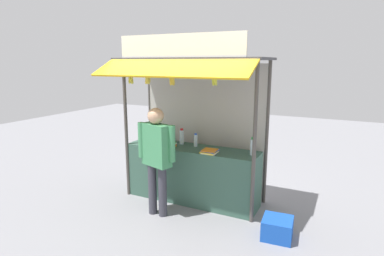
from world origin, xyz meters
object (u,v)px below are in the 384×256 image
(water_bottle_center, at_px, (253,147))
(plastic_crate, at_px, (277,228))
(water_bottle_back_left, at_px, (196,140))
(vendor_person, at_px, (157,152))
(magazine_stack_mid_left, at_px, (168,145))
(magazine_stack_back_right, at_px, (210,151))
(banana_bunch_inner_right, at_px, (131,80))
(water_bottle_left, at_px, (182,137))
(banana_bunch_rightmost, at_px, (215,81))
(banana_bunch_inner_left, at_px, (172,81))
(banana_bunch_leftmost, at_px, (148,79))

(water_bottle_center, height_order, plastic_crate, water_bottle_center)
(water_bottle_back_left, distance_m, vendor_person, 0.89)
(magazine_stack_mid_left, bearing_deg, water_bottle_center, 7.29)
(magazine_stack_back_right, bearing_deg, water_bottle_center, 16.74)
(magazine_stack_back_right, height_order, vendor_person, vendor_person)
(banana_bunch_inner_right, xyz_separation_m, plastic_crate, (2.59, -0.18, -2.01))
(water_bottle_center, height_order, water_bottle_left, water_bottle_center)
(banana_bunch_rightmost, bearing_deg, water_bottle_center, 40.86)
(vendor_person, bearing_deg, banana_bunch_inner_right, 171.54)
(magazine_stack_back_right, xyz_separation_m, plastic_crate, (1.23, -0.41, -0.86))
(water_bottle_back_left, bearing_deg, water_bottle_center, -3.99)
(vendor_person, bearing_deg, banana_bunch_inner_left, 90.46)
(water_bottle_left, distance_m, plastic_crate, 2.27)
(water_bottle_left, height_order, magazine_stack_mid_left, water_bottle_left)
(magazine_stack_mid_left, xyz_separation_m, vendor_person, (0.15, -0.58, 0.05))
(banana_bunch_inner_right, relative_size, plastic_crate, 0.75)
(water_bottle_center, bearing_deg, banana_bunch_rightmost, -139.14)
(banana_bunch_inner_left, distance_m, vendor_person, 1.15)
(water_bottle_left, bearing_deg, magazine_stack_back_right, -24.52)
(banana_bunch_rightmost, distance_m, plastic_crate, 2.30)
(banana_bunch_leftmost, distance_m, banana_bunch_inner_left, 0.46)
(magazine_stack_back_right, bearing_deg, vendor_person, -139.38)
(water_bottle_back_left, relative_size, banana_bunch_leftmost, 0.80)
(magazine_stack_mid_left, xyz_separation_m, banana_bunch_rightmost, (0.98, -0.24, 1.16))
(banana_bunch_inner_left, xyz_separation_m, banana_bunch_rightmost, (0.73, -0.00, 0.02))
(magazine_stack_mid_left, bearing_deg, banana_bunch_leftmost, -131.49)
(water_bottle_center, relative_size, magazine_stack_mid_left, 1.01)
(water_bottle_center, distance_m, banana_bunch_leftmost, 2.03)
(banana_bunch_inner_left, relative_size, banana_bunch_rightmost, 1.06)
(magazine_stack_back_right, distance_m, magazine_stack_mid_left, 0.81)
(banana_bunch_inner_right, xyz_separation_m, banana_bunch_inner_left, (0.80, 0.00, 0.00))
(magazine_stack_back_right, bearing_deg, banana_bunch_rightmost, -54.30)
(banana_bunch_leftmost, relative_size, banana_bunch_inner_left, 0.98)
(plastic_crate, bearing_deg, water_bottle_back_left, 156.99)
(magazine_stack_mid_left, relative_size, banana_bunch_rightmost, 1.02)
(water_bottle_back_left, relative_size, banana_bunch_inner_left, 0.78)
(water_bottle_back_left, distance_m, banana_bunch_rightmost, 1.32)
(water_bottle_left, relative_size, banana_bunch_inner_right, 0.95)
(banana_bunch_inner_left, bearing_deg, banana_bunch_inner_right, -179.88)
(banana_bunch_inner_right, relative_size, banana_bunch_rightmost, 1.06)
(banana_bunch_inner_right, bearing_deg, water_bottle_left, 38.93)
(water_bottle_center, height_order, banana_bunch_inner_right, banana_bunch_inner_right)
(banana_bunch_inner_right, bearing_deg, water_bottle_center, 11.98)
(water_bottle_back_left, xyz_separation_m, water_bottle_left, (-0.30, 0.04, 0.02))
(water_bottle_center, xyz_separation_m, water_bottle_left, (-1.35, 0.12, -0.00))
(water_bottle_back_left, height_order, banana_bunch_inner_left, banana_bunch_inner_left)
(banana_bunch_inner_right, bearing_deg, banana_bunch_inner_left, 0.12)
(water_bottle_center, bearing_deg, banana_bunch_leftmost, -165.71)
(banana_bunch_leftmost, height_order, plastic_crate, banana_bunch_leftmost)
(water_bottle_back_left, height_order, water_bottle_center, water_bottle_center)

